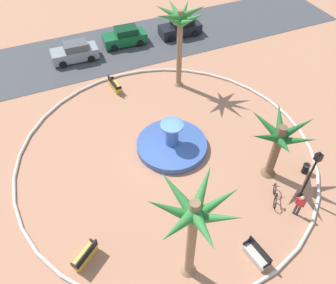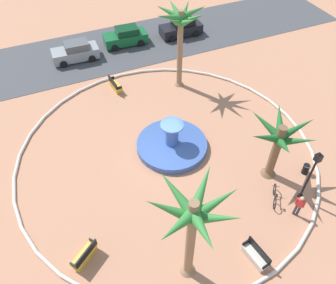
% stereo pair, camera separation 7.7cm
% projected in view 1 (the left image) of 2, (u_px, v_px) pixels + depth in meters
% --- Properties ---
extents(ground_plane, '(80.00, 80.00, 0.00)m').
position_uv_depth(ground_plane, '(166.00, 154.00, 22.83)').
color(ground_plane, tan).
extents(plaza_curb, '(19.61, 19.61, 0.20)m').
position_uv_depth(plaza_curb, '(166.00, 153.00, 22.76)').
color(plaza_curb, silver).
rests_on(plaza_curb, ground).
extents(street_asphalt, '(48.00, 8.00, 0.03)m').
position_uv_depth(street_asphalt, '(105.00, 50.00, 31.83)').
color(street_asphalt, '#424247').
rests_on(street_asphalt, ground).
extents(fountain, '(4.74, 4.74, 2.15)m').
position_uv_depth(fountain, '(172.00, 144.00, 23.06)').
color(fountain, '#38569E').
rests_on(fountain, ground).
extents(palm_tree_near_fountain, '(3.92, 3.78, 6.57)m').
position_uv_depth(palm_tree_near_fountain, '(180.00, 26.00, 24.49)').
color(palm_tree_near_fountain, '#8E6B4C').
rests_on(palm_tree_near_fountain, ground).
extents(palm_tree_by_curb, '(4.20, 3.96, 4.29)m').
position_uv_depth(palm_tree_by_curb, '(279.00, 140.00, 19.60)').
color(palm_tree_by_curb, brown).
rests_on(palm_tree_by_curb, ground).
extents(palm_tree_mid_plaza, '(4.02, 4.19, 6.31)m').
position_uv_depth(palm_tree_mid_plaza, '(194.00, 220.00, 13.91)').
color(palm_tree_mid_plaza, '#8E6B4C').
rests_on(palm_tree_mid_plaza, ground).
extents(bench_east, '(1.58, 1.36, 1.00)m').
position_uv_depth(bench_east, '(85.00, 256.00, 17.54)').
color(bench_east, gold).
rests_on(bench_east, ground).
extents(bench_west, '(0.68, 1.65, 1.00)m').
position_uv_depth(bench_west, '(115.00, 86.00, 27.48)').
color(bench_west, gold).
rests_on(bench_west, ground).
extents(bench_north, '(0.73, 1.66, 1.00)m').
position_uv_depth(bench_north, '(256.00, 256.00, 17.56)').
color(bench_north, beige).
rests_on(bench_north, ground).
extents(lamppost, '(0.32, 0.32, 4.00)m').
position_uv_depth(lamppost, '(311.00, 173.00, 18.77)').
color(lamppost, black).
rests_on(lamppost, ground).
extents(trash_bin, '(0.46, 0.46, 0.73)m').
position_uv_depth(trash_bin, '(306.00, 168.00, 21.52)').
color(trash_bin, black).
rests_on(trash_bin, ground).
extents(bicycle_red_frame, '(1.04, 1.44, 0.94)m').
position_uv_depth(bicycle_red_frame, '(275.00, 196.00, 20.09)').
color(bicycle_red_frame, black).
rests_on(bicycle_red_frame, ground).
extents(person_cyclist_helmet, '(0.34, 0.47, 1.69)m').
position_uv_depth(person_cyclist_helmet, '(299.00, 205.00, 18.99)').
color(person_cyclist_helmet, '#33333D').
rests_on(person_cyclist_helmet, ground).
extents(parked_car_leftmost, '(4.07, 2.05, 1.67)m').
position_uv_depth(parked_car_leftmost, '(75.00, 52.00, 30.15)').
color(parked_car_leftmost, gray).
rests_on(parked_car_leftmost, ground).
extents(parked_car_second, '(4.09, 2.09, 1.67)m').
position_uv_depth(parked_car_second, '(125.00, 37.00, 31.99)').
color(parked_car_second, '#145B2D').
rests_on(parked_car_second, ground).
extents(parked_car_third, '(4.03, 1.98, 1.67)m').
position_uv_depth(parked_car_third, '(180.00, 28.00, 33.19)').
color(parked_car_third, black).
rests_on(parked_car_third, ground).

